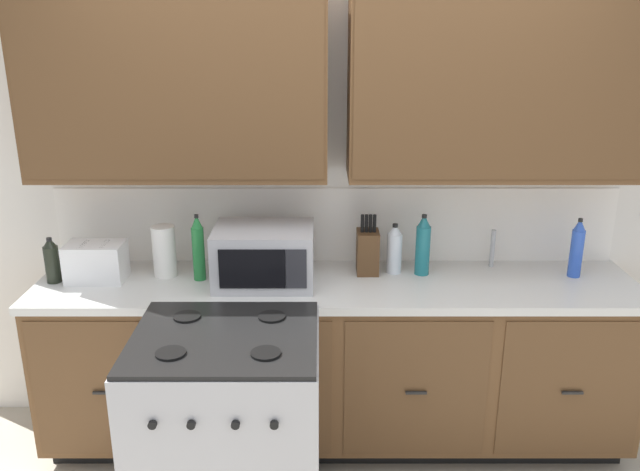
% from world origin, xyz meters
% --- Properties ---
extents(wall_unit, '(4.14, 0.40, 2.41)m').
position_xyz_m(wall_unit, '(0.00, 0.50, 1.65)').
color(wall_unit, white).
rests_on(wall_unit, ground_plane).
extents(counter_run, '(2.97, 0.64, 0.91)m').
position_xyz_m(counter_run, '(0.00, 0.30, 0.47)').
color(counter_run, black).
rests_on(counter_run, ground_plane).
extents(stove_range, '(0.76, 0.68, 0.95)m').
position_xyz_m(stove_range, '(-0.47, -0.33, 0.47)').
color(stove_range, '#B7B7BC').
rests_on(stove_range, ground_plane).
extents(microwave, '(0.48, 0.37, 0.28)m').
position_xyz_m(microwave, '(-0.36, 0.29, 1.05)').
color(microwave, '#B7B7BC').
rests_on(microwave, counter_run).
extents(toaster, '(0.28, 0.18, 0.19)m').
position_xyz_m(toaster, '(-1.19, 0.32, 1.01)').
color(toaster, white).
rests_on(toaster, counter_run).
extents(knife_block, '(0.11, 0.14, 0.31)m').
position_xyz_m(knife_block, '(0.16, 0.43, 1.03)').
color(knife_block, '#52361E').
rests_on(knife_block, counter_run).
extents(sink_faucet, '(0.02, 0.02, 0.20)m').
position_xyz_m(sink_faucet, '(0.81, 0.51, 1.01)').
color(sink_faucet, '#B2B5BA').
rests_on(sink_faucet, counter_run).
extents(paper_towel_roll, '(0.12, 0.12, 0.26)m').
position_xyz_m(paper_towel_roll, '(-0.86, 0.38, 1.04)').
color(paper_towel_roll, white).
rests_on(paper_towel_roll, counter_run).
extents(bottle_dark, '(0.07, 0.07, 0.23)m').
position_xyz_m(bottle_dark, '(-1.40, 0.30, 1.02)').
color(bottle_dark, black).
rests_on(bottle_dark, counter_run).
extents(bottle_blue, '(0.06, 0.06, 0.30)m').
position_xyz_m(bottle_blue, '(1.20, 0.37, 1.06)').
color(bottle_blue, blue).
rests_on(bottle_blue, counter_run).
extents(bottle_green, '(0.06, 0.06, 0.34)m').
position_xyz_m(bottle_green, '(-0.68, 0.33, 1.08)').
color(bottle_green, '#237A38').
rests_on(bottle_green, counter_run).
extents(bottle_clear, '(0.08, 0.08, 0.26)m').
position_xyz_m(bottle_clear, '(0.29, 0.43, 1.04)').
color(bottle_clear, silver).
rests_on(bottle_clear, counter_run).
extents(bottle_teal, '(0.07, 0.07, 0.31)m').
position_xyz_m(bottle_teal, '(0.43, 0.40, 1.06)').
color(bottle_teal, '#1E707A').
rests_on(bottle_teal, counter_run).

